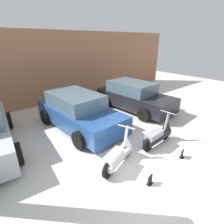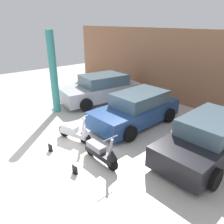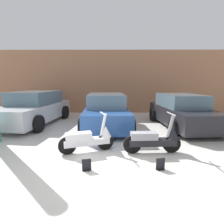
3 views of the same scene
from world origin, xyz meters
TOP-DOWN VIEW (x-y plane):
  - ground_plane at (0.00, 0.00)m, footprint 28.00×28.00m
  - wall_back at (0.00, 7.47)m, footprint 19.60×0.12m
  - scooter_front_left at (-0.39, 0.99)m, footprint 1.45×0.75m
  - scooter_front_right at (1.38, 0.92)m, footprint 1.55×0.56m
  - car_rear_left at (-3.38, 4.39)m, footprint 2.46×4.52m
  - car_rear_center at (-0.04, 3.83)m, footprint 2.18×4.21m
  - car_rear_right at (3.21, 3.83)m, footprint 2.17×4.17m
  - placard_near_left_scooter at (-0.31, -0.06)m, footprint 0.20×0.15m
  - placard_near_right_scooter at (1.29, -0.01)m, footprint 0.20×0.15m
  - support_column_side at (-3.51, 1.75)m, footprint 0.35×0.35m

SIDE VIEW (x-z plane):
  - ground_plane at x=0.00m, z-range 0.00..0.00m
  - placard_near_left_scooter at x=-0.31m, z-range -0.02..0.24m
  - placard_near_right_scooter at x=1.29m, z-range -0.02..0.24m
  - scooter_front_left at x=-0.39m, z-range -0.15..0.90m
  - scooter_front_right at x=1.38m, z-range -0.16..0.92m
  - car_rear_right at x=3.21m, z-range -0.03..1.35m
  - car_rear_center at x=-0.04m, z-range -0.03..1.37m
  - car_rear_left at x=-3.38m, z-range -0.03..1.45m
  - wall_back at x=0.00m, z-range 0.00..3.84m
  - support_column_side at x=-3.51m, z-range 0.00..3.84m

